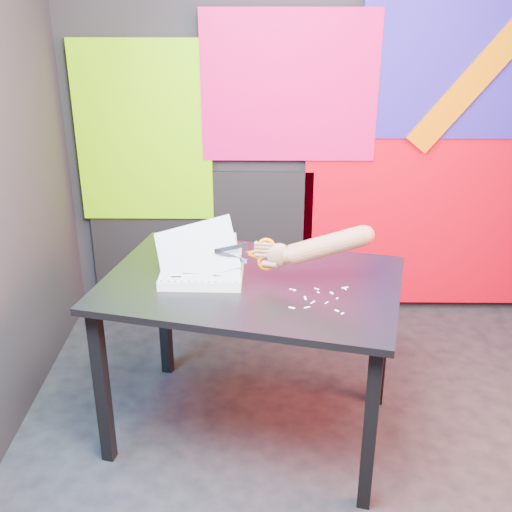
{
  "coord_description": "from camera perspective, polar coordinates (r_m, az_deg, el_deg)",
  "views": [
    {
      "loc": [
        -0.39,
        -2.04,
        1.91
      ],
      "look_at": [
        -0.42,
        0.3,
        0.87
      ],
      "focal_mm": 45.0,
      "sensor_mm": 36.0,
      "label": 1
    }
  ],
  "objects": [
    {
      "name": "room",
      "position": [
        2.15,
        11.15,
        8.38
      ],
      "size": [
        3.01,
        3.01,
        2.71
      ],
      "color": "black",
      "rests_on": "ground"
    },
    {
      "name": "hand_forearm",
      "position": [
        2.54,
        5.62,
        0.84
      ],
      "size": [
        0.46,
        0.13,
        0.2
      ],
      "rotation": [
        0.0,
        0.0,
        -0.14
      ],
      "color": "brown",
      "rests_on": "work_table"
    },
    {
      "name": "work_table",
      "position": [
        2.68,
        -0.42,
        -3.93
      ],
      "size": [
        1.36,
        1.06,
        0.75
      ],
      "rotation": [
        0.0,
        0.0,
        -0.24
      ],
      "color": "black",
      "rests_on": "ground"
    },
    {
      "name": "printout_stack",
      "position": [
        2.65,
        -4.85,
        -1.5
      ],
      "size": [
        0.37,
        0.25,
        0.26
      ],
      "rotation": [
        0.0,
        0.0,
        -0.02
      ],
      "color": "white",
      "rests_on": "work_table"
    },
    {
      "name": "backdrop",
      "position": [
        3.66,
        7.77,
        8.58
      ],
      "size": [
        2.88,
        0.05,
        2.08
      ],
      "color": "red",
      "rests_on": "ground"
    },
    {
      "name": "scissors",
      "position": [
        2.58,
        0.55,
        0.17
      ],
      "size": [
        0.25,
        0.04,
        0.14
      ],
      "rotation": [
        0.0,
        0.0,
        -0.14
      ],
      "color": "#A0A1B2",
      "rests_on": "printout_stack"
    },
    {
      "name": "paper_clippings",
      "position": [
        2.51,
        5.63,
        -3.71
      ],
      "size": [
        0.25,
        0.23,
        0.0
      ],
      "color": "white",
      "rests_on": "work_table"
    }
  ]
}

